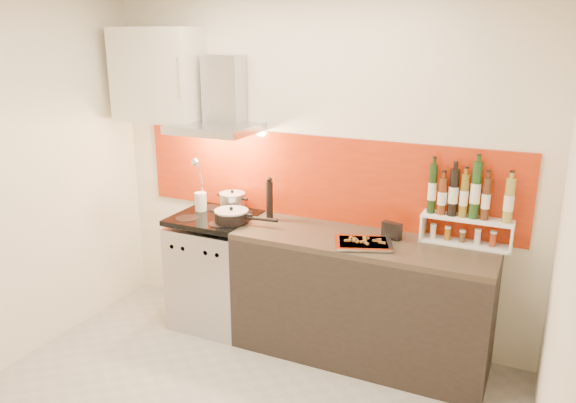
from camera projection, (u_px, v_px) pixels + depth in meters
The scene contains 14 objects.
back_wall at pixel (313, 167), 4.21m from camera, with size 3.40×0.02×2.60m, color silver.
right_wall at pixel (564, 277), 2.31m from camera, with size 0.02×2.80×2.60m, color silver.
backsplash at pixel (319, 178), 4.21m from camera, with size 3.00×0.02×0.64m, color #962008.
range_stove at pixel (217, 271), 4.48m from camera, with size 0.60×0.60×0.91m.
counter at pixel (360, 299), 3.99m from camera, with size 1.80×0.60×0.90m.
range_hood at pixel (220, 105), 4.23m from camera, with size 0.62×0.50×0.61m.
upper_cabinet at pixel (158, 75), 4.38m from camera, with size 0.70×0.35×0.72m, color beige.
stock_pot at pixel (232, 202), 4.42m from camera, with size 0.20×0.20×0.18m.
saute_pan at pixel (232, 216), 4.18m from camera, with size 0.49×0.26×0.12m.
utensil_jar at pixel (200, 196), 4.42m from camera, with size 0.09×0.14×0.45m.
pepper_mill at pixel (270, 199), 4.24m from camera, with size 0.05×0.05×0.33m.
step_shelf at pixel (466, 208), 3.71m from camera, with size 0.59×0.16×0.57m.
caddy_box at pixel (392, 230), 3.86m from camera, with size 0.13×0.06×0.11m, color black.
baking_tray at pixel (363, 243), 3.76m from camera, with size 0.46×0.41×0.03m.
Camera 1 is at (1.57, -2.40, 2.26)m, focal length 35.00 mm.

